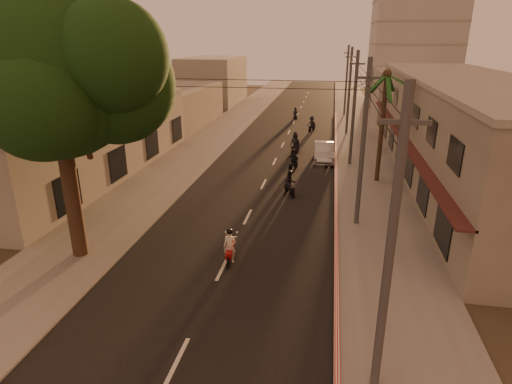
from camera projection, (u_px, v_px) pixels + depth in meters
The scene contains 21 objects.
ground at pixel (211, 293), 17.58m from camera, with size 160.00×160.00×0.00m, color #383023.
road at pixel (275, 162), 36.10m from camera, with size 10.00×140.00×0.02m, color black.
sidewalk_right at pixel (366, 165), 34.87m from camera, with size 5.00×140.00×0.12m, color slate.
sidewalk_left at pixel (189, 157), 37.29m from camera, with size 5.00×140.00×0.12m, color slate.
curb_stripe at pixel (336, 182), 30.61m from camera, with size 0.20×60.00×0.20m, color red.
shophouse_row at pixel (464, 129), 30.74m from camera, with size 8.80×34.20×7.30m.
left_building at pixel (79, 141), 31.92m from camera, with size 8.20×24.20×5.20m.
distant_tower at pixel (418, 7), 62.07m from camera, with size 12.10×12.10×28.00m.
broadleaf_tree at pixel (63, 74), 17.74m from camera, with size 9.60×8.70×12.10m.
palm_tree at pixel (386, 81), 28.66m from camera, with size 5.00×5.00×8.20m.
utility_poles at pixel (356, 84), 32.87m from camera, with size 1.20×48.26×9.00m.
filler_right at pixel (406, 93), 55.96m from camera, with size 8.00×14.00×6.00m, color gray.
filler_left_near at pixel (173, 106), 50.58m from camera, with size 8.00×14.00×4.40m, color gray.
filler_left_far at pixel (213, 81), 66.80m from camera, with size 8.00×14.00×7.00m, color gray.
scooter_red at pixel (230, 247), 19.76m from camera, with size 0.70×1.75×1.71m.
scooter_mid_a at pixel (290, 184), 28.15m from camera, with size 1.30×1.67×1.77m.
scooter_mid_b at pixel (293, 161), 33.50m from camera, with size 1.19×1.73×1.75m.
scooter_far_a at pixel (295, 144), 38.38m from camera, with size 1.18×1.99×1.99m.
scooter_far_b at pixel (312, 124), 47.44m from camera, with size 1.42×1.70×1.73m.
parked_car at pixel (324, 152), 36.12m from camera, with size 1.89×4.75×1.54m, color #A0A3A8.
scooter_far_c at pixel (295, 114), 54.38m from camera, with size 0.93×1.58×1.57m.
Camera 1 is at (4.44, -14.56, 9.90)m, focal length 30.00 mm.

